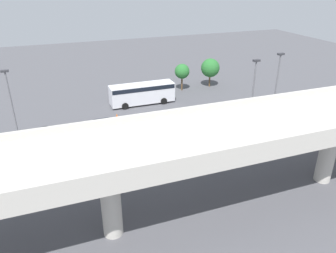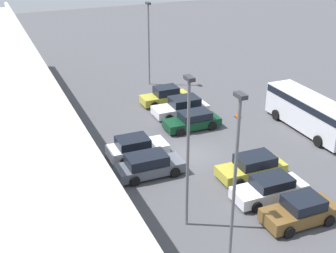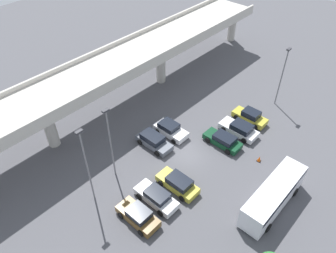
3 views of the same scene
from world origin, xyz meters
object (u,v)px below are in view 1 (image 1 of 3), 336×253
(tree_front_centre, at_px, (182,71))
(parked_car_1, at_px, (219,114))
(parked_car_0, at_px, (237,111))
(traffic_cone, at_px, (117,116))
(lamp_post_mid_lot, at_px, (253,95))
(parked_car_3, at_px, (198,142))
(tree_front_left, at_px, (210,68))
(shuttle_bus, at_px, (142,92))
(parked_car_4, at_px, (172,147))
(parked_car_5, at_px, (131,128))
(parked_car_2, at_px, (197,116))
(lamp_post_near_aisle, at_px, (12,105))
(parked_car_6, at_px, (104,130))
(parked_car_7, at_px, (77,136))
(lamp_post_by_overpass, at_px, (276,88))

(tree_front_centre, bearing_deg, parked_car_1, 89.62)
(parked_car_0, relative_size, traffic_cone, 6.25)
(lamp_post_mid_lot, relative_size, traffic_cone, 12.57)
(parked_car_3, distance_m, tree_front_left, 20.95)
(parked_car_0, bearing_deg, shuttle_bus, -130.11)
(parked_car_0, distance_m, parked_car_4, 12.58)
(parked_car_3, height_order, parked_car_5, parked_car_3)
(traffic_cone, bearing_deg, parked_car_5, 96.88)
(parked_car_2, bearing_deg, lamp_post_near_aisle, -90.80)
(parked_car_6, height_order, parked_car_7, parked_car_7)
(traffic_cone, bearing_deg, tree_front_centre, -148.15)
(parked_car_2, xyz_separation_m, shuttle_bus, (4.55, -8.16, 0.94))
(lamp_post_by_overpass, xyz_separation_m, tree_front_left, (-1.07, -17.18, -2.18))
(lamp_post_mid_lot, height_order, lamp_post_by_overpass, lamp_post_by_overpass)
(tree_front_left, bearing_deg, lamp_post_near_aisle, 22.51)
(parked_car_4, bearing_deg, tree_front_centre, -25.51)
(tree_front_centre, bearing_deg, traffic_cone, 31.85)
(parked_car_7, height_order, lamp_post_near_aisle, lamp_post_near_aisle)
(lamp_post_mid_lot, bearing_deg, parked_car_3, 0.09)
(parked_car_3, xyz_separation_m, lamp_post_by_overpass, (-9.42, -0.81, 4.46))
(parked_car_7, relative_size, traffic_cone, 6.32)
(parked_car_2, distance_m, tree_front_left, 14.18)
(parked_car_0, bearing_deg, tree_front_left, 169.47)
(parked_car_1, height_order, tree_front_centre, tree_front_centre)
(parked_car_1, xyz_separation_m, parked_car_2, (2.72, -0.47, 0.02))
(parked_car_7, xyz_separation_m, tree_front_centre, (-17.15, -11.88, 2.23))
(parked_car_7, xyz_separation_m, tree_front_left, (-21.99, -12.02, 2.28))
(parked_car_6, relative_size, lamp_post_by_overpass, 0.53)
(parked_car_4, bearing_deg, parked_car_3, -91.83)
(parked_car_5, distance_m, lamp_post_near_aisle, 12.26)
(parked_car_4, height_order, parked_car_5, parked_car_4)
(tree_front_left, height_order, tree_front_centre, tree_front_left)
(tree_front_centre, bearing_deg, parked_car_6, 39.13)
(lamp_post_mid_lot, bearing_deg, tree_front_left, -104.18)
(parked_car_1, xyz_separation_m, parked_car_3, (5.57, 5.80, 0.04))
(parked_car_0, height_order, traffic_cone, parked_car_0)
(parked_car_2, bearing_deg, traffic_cone, -115.26)
(lamp_post_by_overpass, bearing_deg, parked_car_3, 4.93)
(parked_car_5, height_order, parked_car_6, parked_car_6)
(parked_car_1, distance_m, parked_car_4, 10.15)
(tree_front_left, bearing_deg, traffic_cone, 24.18)
(parked_car_4, relative_size, shuttle_bus, 0.49)
(lamp_post_by_overpass, bearing_deg, shuttle_bus, -50.74)
(parked_car_4, relative_size, lamp_post_by_overpass, 0.48)
(parked_car_1, xyz_separation_m, lamp_post_by_overpass, (-3.86, 4.99, 4.49))
(lamp_post_near_aisle, bearing_deg, traffic_cone, -160.11)
(parked_car_4, xyz_separation_m, lamp_post_mid_lot, (-8.77, 0.08, 4.39))
(parked_car_6, bearing_deg, parked_car_4, 42.82)
(parked_car_7, bearing_deg, tree_front_left, 118.67)
(parked_car_3, height_order, lamp_post_mid_lot, lamp_post_mid_lot)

